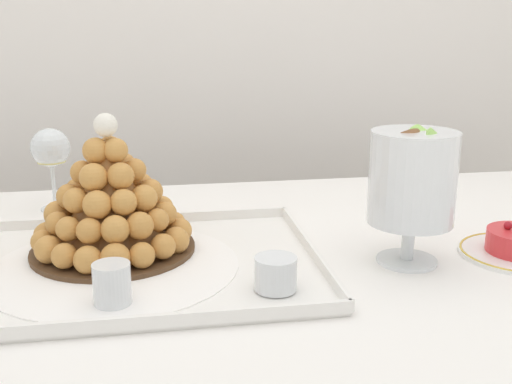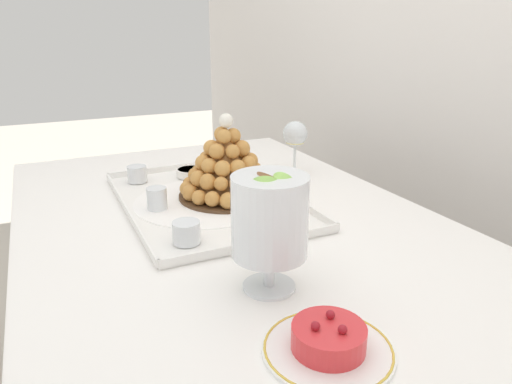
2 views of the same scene
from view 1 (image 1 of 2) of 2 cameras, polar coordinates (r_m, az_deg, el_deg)
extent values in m
cube|color=brown|center=(1.01, 0.71, -6.87)|extent=(1.69, 0.93, 0.02)
cube|color=white|center=(1.01, 0.72, -6.27)|extent=(1.75, 0.99, 0.00)
cube|color=white|center=(1.51, -2.61, -4.20)|extent=(1.75, 0.01, 0.27)
cube|color=white|center=(0.98, -13.17, -7.04)|extent=(0.63, 0.42, 0.01)
cube|color=white|center=(0.78, -14.12, -12.09)|extent=(0.63, 0.01, 0.02)
cube|color=white|center=(1.17, -12.62, -2.58)|extent=(0.63, 0.01, 0.02)
cube|color=white|center=(1.00, 5.26, -5.41)|extent=(0.01, 0.42, 0.02)
cylinder|color=white|center=(0.98, -13.18, -6.82)|extent=(0.39, 0.39, 0.00)
cylinder|color=#4C331E|center=(1.03, -13.27, -5.24)|extent=(0.27, 0.27, 0.01)
cone|color=#AA6E34|center=(1.00, -13.60, -0.27)|extent=(0.19, 0.19, 0.18)
sphere|color=#C88941|center=(1.02, -7.24, -3.62)|extent=(0.04, 0.04, 0.04)
sphere|color=#C68740|center=(1.06, -7.74, -2.92)|extent=(0.04, 0.04, 0.04)
sphere|color=#CA8C43|center=(1.09, -8.90, -2.46)|extent=(0.04, 0.04, 0.04)
sphere|color=#C68740|center=(1.12, -10.56, -2.27)|extent=(0.04, 0.04, 0.04)
sphere|color=#CA8C43|center=(1.13, -12.52, -2.02)|extent=(0.04, 0.04, 0.04)
sphere|color=#C78740|center=(1.13, -14.55, -2.26)|extent=(0.04, 0.04, 0.04)
sphere|color=#C78841|center=(1.11, -16.47, -2.53)|extent=(0.04, 0.04, 0.04)
sphere|color=#C98A42|center=(1.09, -18.04, -3.19)|extent=(0.04, 0.04, 0.04)
sphere|color=#C98B42|center=(1.06, -19.10, -3.88)|extent=(0.04, 0.04, 0.04)
sphere|color=#CB8D44|center=(1.02, -19.47, -4.46)|extent=(0.04, 0.04, 0.04)
sphere|color=#CA8C43|center=(0.98, -18.99, -5.16)|extent=(0.04, 0.04, 0.04)
sphere|color=#C68740|center=(0.95, -17.65, -5.77)|extent=(0.04, 0.04, 0.04)
sphere|color=#C98A42|center=(0.93, -15.59, -6.19)|extent=(0.04, 0.04, 0.04)
sphere|color=#C68740|center=(0.92, -13.14, -6.07)|extent=(0.04, 0.04, 0.04)
sphere|color=#C78840|center=(0.93, -10.72, -5.89)|extent=(0.04, 0.04, 0.04)
sphere|color=#C68740|center=(0.95, -8.77, -5.09)|extent=(0.04, 0.04, 0.04)
sphere|color=#C88941|center=(0.99, -7.57, -4.54)|extent=(0.04, 0.04, 0.04)
sphere|color=#C98A42|center=(1.04, -8.91, -1.46)|extent=(0.04, 0.04, 0.04)
sphere|color=#C6863F|center=(1.07, -10.06, -0.99)|extent=(0.04, 0.04, 0.04)
sphere|color=#C78841|center=(1.09, -11.78, -0.77)|extent=(0.04, 0.04, 0.04)
sphere|color=#C5863F|center=(1.10, -13.77, -0.73)|extent=(0.04, 0.04, 0.04)
sphere|color=#CA8B43|center=(1.09, -15.71, -0.97)|extent=(0.04, 0.04, 0.04)
sphere|color=#C5863F|center=(1.06, -17.29, -1.47)|extent=(0.04, 0.04, 0.04)
sphere|color=#CC8E44|center=(1.03, -18.22, -2.00)|extent=(0.04, 0.04, 0.04)
sphere|color=#CA8C43|center=(1.00, -18.24, -2.83)|extent=(0.04, 0.04, 0.04)
sphere|color=#CB8C43|center=(0.96, -17.29, -3.34)|extent=(0.04, 0.04, 0.04)
sphere|color=#C68740|center=(0.94, -15.47, -3.56)|extent=(0.04, 0.04, 0.04)
sphere|color=#CB8D44|center=(0.93, -13.15, -3.47)|extent=(0.04, 0.04, 0.04)
sphere|color=#C78840|center=(0.94, -10.91, -3.14)|extent=(0.04, 0.04, 0.04)
sphere|color=#C68740|center=(0.97, -9.29, -2.60)|extent=(0.04, 0.04, 0.04)
sphere|color=#C98A42|center=(1.00, -8.61, -2.03)|extent=(0.04, 0.04, 0.04)
sphere|color=#C88941|center=(1.04, -10.80, 0.71)|extent=(0.04, 0.04, 0.04)
sphere|color=#C78840|center=(1.06, -12.57, 0.76)|extent=(0.04, 0.04, 0.04)
sphere|color=#C88941|center=(1.06, -14.70, 0.79)|extent=(0.04, 0.04, 0.04)
sphere|color=#C98B42|center=(1.04, -16.45, 0.24)|extent=(0.04, 0.04, 0.04)
sphere|color=#C98B42|center=(1.01, -17.22, -0.40)|extent=(0.04, 0.04, 0.04)
sphere|color=#CA8C43|center=(0.97, -16.64, -0.77)|extent=(0.04, 0.04, 0.04)
sphere|color=#CB8D44|center=(0.95, -14.77, -1.17)|extent=(0.04, 0.04, 0.04)
sphere|color=#CB8D44|center=(0.95, -12.39, -0.95)|extent=(0.04, 0.04, 0.04)
sphere|color=#CC8E44|center=(0.97, -10.55, -0.58)|extent=(0.04, 0.04, 0.04)
sphere|color=#C78841|center=(1.01, -9.98, 0.04)|extent=(0.04, 0.04, 0.04)
sphere|color=#C5853F|center=(1.03, -12.48, 2.44)|extent=(0.04, 0.04, 0.04)
sphere|color=#C6863F|center=(1.03, -14.74, 2.19)|extent=(0.04, 0.04, 0.04)
sphere|color=#C6863F|center=(1.00, -16.08, 1.79)|extent=(0.04, 0.04, 0.04)
sphere|color=#CB8D44|center=(0.96, -15.09, 1.35)|extent=(0.04, 0.04, 0.04)
sphere|color=#C88941|center=(0.96, -12.66, 1.48)|extent=(0.04, 0.04, 0.04)
sphere|color=#C5853F|center=(0.99, -11.39, 2.06)|extent=(0.04, 0.04, 0.04)
sphere|color=#C78841|center=(1.01, -13.62, 3.99)|extent=(0.04, 0.04, 0.04)
sphere|color=#C98A42|center=(0.98, -14.89, 3.79)|extent=(0.04, 0.04, 0.04)
sphere|color=#CB8C43|center=(0.98, -13.10, 3.87)|extent=(0.04, 0.04, 0.04)
sphere|color=white|center=(0.98, -14.02, 6.16)|extent=(0.04, 0.04, 0.04)
cylinder|color=silver|center=(0.84, -13.44, -8.40)|extent=(0.05, 0.05, 0.06)
cylinder|color=gold|center=(0.85, -13.37, -9.39)|extent=(0.05, 0.05, 0.02)
cylinder|color=#EAC166|center=(0.84, -13.46, -8.12)|extent=(0.05, 0.05, 0.02)
sphere|color=brown|center=(0.83, -13.66, -7.29)|extent=(0.01, 0.01, 0.01)
cylinder|color=silver|center=(0.86, 1.87, -7.67)|extent=(0.06, 0.06, 0.05)
cylinder|color=#F4EAC6|center=(0.87, 1.87, -8.49)|extent=(0.05, 0.05, 0.02)
cylinder|color=white|center=(0.86, 1.88, -7.44)|extent=(0.05, 0.05, 0.01)
sphere|color=brown|center=(0.86, 2.11, -6.63)|extent=(0.02, 0.02, 0.02)
cylinder|color=white|center=(1.01, 14.03, -6.27)|extent=(0.10, 0.10, 0.01)
cylinder|color=white|center=(1.00, 14.16, -4.46)|extent=(0.02, 0.02, 0.06)
cylinder|color=white|center=(0.97, 14.56, 1.32)|extent=(0.14, 0.14, 0.15)
cylinder|color=#D199D8|center=(1.00, 15.55, -1.75)|extent=(0.05, 0.05, 0.04)
cylinder|color=#F9A54C|center=(1.01, 13.79, -1.34)|extent=(0.05, 0.05, 0.05)
cylinder|color=#9ED860|center=(0.97, 12.78, -1.98)|extent=(0.07, 0.06, 0.07)
cylinder|color=#72B2E0|center=(0.97, 14.62, -2.11)|extent=(0.06, 0.05, 0.05)
cylinder|color=#F9A54C|center=(1.00, 15.46, -0.33)|extent=(0.05, 0.05, 0.04)
cylinder|color=brown|center=(0.99, 13.51, -0.36)|extent=(0.05, 0.05, 0.04)
cylinder|color=yellow|center=(0.97, 14.06, -0.71)|extent=(0.05, 0.05, 0.04)
cylinder|color=#9ED860|center=(0.97, 15.63, -0.80)|extent=(0.07, 0.05, 0.06)
cylinder|color=pink|center=(1.00, 14.63, 1.04)|extent=(0.06, 0.05, 0.06)
cylinder|color=brown|center=(0.95, 13.23, 0.43)|extent=(0.06, 0.05, 0.06)
cylinder|color=yellow|center=(0.97, 15.38, 0.50)|extent=(0.07, 0.05, 0.07)
cylinder|color=#D199D8|center=(0.99, 13.29, 2.37)|extent=(0.06, 0.05, 0.06)
cylinder|color=brown|center=(0.95, 14.12, 1.81)|extent=(0.05, 0.05, 0.05)
cylinder|color=brown|center=(0.98, 16.44, 1.96)|extent=(0.05, 0.05, 0.04)
cylinder|color=brown|center=(0.97, 12.78, 3.47)|extent=(0.06, 0.05, 0.05)
cylinder|color=#D199D8|center=(0.94, 15.14, 2.88)|extent=(0.06, 0.04, 0.06)
cylinder|color=#F9A54C|center=(0.98, 15.54, 3.38)|extent=(0.05, 0.05, 0.06)
cylinder|color=brown|center=(0.96, 13.93, 4.60)|extent=(0.06, 0.05, 0.06)
cylinder|color=#9ED860|center=(0.95, 15.53, 4.41)|extent=(0.06, 0.05, 0.06)
cylinder|color=#9ED860|center=(0.98, 14.77, 4.78)|extent=(0.07, 0.04, 0.07)
sphere|color=#A51923|center=(1.09, 22.69, -2.94)|extent=(0.01, 0.01, 0.01)
cylinder|color=silver|center=(1.32, -18.36, -1.48)|extent=(0.06, 0.06, 0.00)
cylinder|color=silver|center=(1.31, -18.54, 0.52)|extent=(0.01, 0.01, 0.09)
sphere|color=silver|center=(1.29, -18.85, 3.99)|extent=(0.08, 0.08, 0.08)
cylinder|color=#EAE08C|center=(1.30, -18.78, 3.30)|extent=(0.06, 0.06, 0.03)
camera|label=2|loc=(1.19, 56.62, 12.76)|focal=33.11mm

